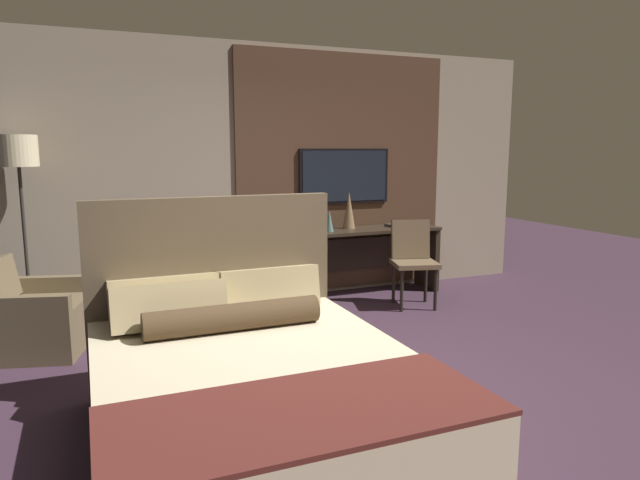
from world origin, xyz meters
The scene contains 11 objects.
ground_plane centered at (0.00, 0.00, 0.00)m, with size 16.00×16.00×0.00m, color #3D2838.
wall_back_tv_panel centered at (0.17, 2.59, 1.40)m, with size 7.20×0.09×2.80m.
bed centered at (-0.82, -0.57, 0.35)m, with size 1.70×2.17×1.36m.
desk centered at (1.19, 2.32, 0.53)m, with size 2.05×0.50×0.77m.
tv centered at (1.19, 2.52, 1.36)m, with size 1.12×0.04×0.63m.
desk_chair centered at (1.61, 1.69, 0.55)m, with size 0.55×0.55×0.92m.
armchair_by_window centered at (-2.07, 1.67, 0.27)m, with size 0.94×0.96×0.79m.
floor_lamp centered at (-2.14, 2.28, 1.52)m, with size 0.34×0.34×1.80m.
vase_tall centered at (1.17, 2.37, 0.99)m, with size 0.14×0.14×0.42m.
vase_short centered at (0.86, 2.22, 0.89)m, with size 0.09×0.09×0.24m.
book centered at (1.75, 2.31, 0.79)m, with size 0.25×0.20×0.03m.
Camera 1 is at (-1.62, -3.48, 1.68)m, focal length 32.00 mm.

